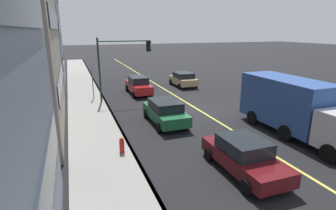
% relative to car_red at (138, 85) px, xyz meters
% --- Properties ---
extents(ground, '(200.00, 200.00, 0.00)m').
position_rel_car_red_xyz_m(ground, '(-6.84, -3.01, -0.84)').
color(ground, black).
extents(sidewalk_slab, '(80.00, 3.10, 0.15)m').
position_rel_car_red_xyz_m(sidewalk_slab, '(-6.84, 4.98, -0.76)').
color(sidewalk_slab, gray).
rests_on(sidewalk_slab, ground).
extents(curb_edge, '(80.00, 0.16, 0.15)m').
position_rel_car_red_xyz_m(curb_edge, '(-6.84, 3.51, -0.76)').
color(curb_edge, slate).
rests_on(curb_edge, ground).
extents(lane_stripe_center, '(80.00, 0.16, 0.01)m').
position_rel_car_red_xyz_m(lane_stripe_center, '(-6.84, -3.01, -0.83)').
color(lane_stripe_center, '#D8CC4C').
rests_on(lane_stripe_center, ground).
extents(car_red, '(4.64, 1.89, 1.67)m').
position_rel_car_red_xyz_m(car_red, '(0.00, 0.00, 0.00)').
color(car_red, red).
rests_on(car_red, ground).
extents(car_maroon, '(4.39, 2.00, 1.52)m').
position_rel_car_red_xyz_m(car_maroon, '(-15.99, -0.63, -0.07)').
color(car_maroon, '#591116').
rests_on(car_maroon, ground).
extents(car_tan, '(3.86, 2.11, 1.54)m').
position_rel_car_red_xyz_m(car_tan, '(1.64, -5.44, -0.04)').
color(car_tan, tan).
rests_on(car_tan, ground).
extents(car_green, '(4.46, 2.04, 1.54)m').
position_rel_car_red_xyz_m(car_green, '(-8.88, 0.43, -0.03)').
color(car_green, '#1E6038').
rests_on(car_green, ground).
extents(truck_blue, '(8.17, 2.52, 3.22)m').
position_rel_car_red_xyz_m(truck_blue, '(-13.41, -6.00, 0.87)').
color(truck_blue, silver).
rests_on(truck_blue, ground).
extents(traffic_light_mast, '(0.28, 4.55, 5.41)m').
position_rel_car_red_xyz_m(traffic_light_mast, '(-2.39, 2.04, 2.92)').
color(traffic_light_mast, '#1E3823').
rests_on(traffic_light_mast, ground).
extents(street_sign_post, '(0.60, 0.08, 3.03)m').
position_rel_car_red_xyz_m(street_sign_post, '(-0.95, 4.34, 0.94)').
color(street_sign_post, slate).
rests_on(street_sign_post, ground).
extents(fire_hydrant, '(0.24, 0.24, 0.94)m').
position_rel_car_red_xyz_m(fire_hydrant, '(-12.62, 4.03, -0.37)').
color(fire_hydrant, red).
rests_on(fire_hydrant, ground).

